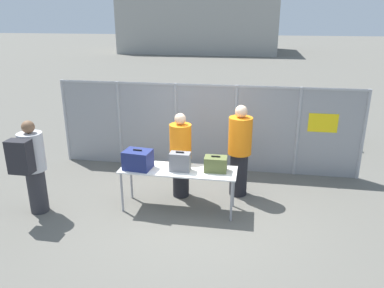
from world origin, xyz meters
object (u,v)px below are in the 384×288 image
(security_worker_far, at_px, (240,150))
(inspection_table, at_px, (178,173))
(traveler_hooded, at_px, (31,164))
(security_worker_near, at_px, (181,154))
(suitcase_olive, at_px, (216,164))
(suitcase_grey, at_px, (180,162))
(utility_trailer, at_px, (288,125))
(suitcase_navy, at_px, (138,160))

(security_worker_far, bearing_deg, inspection_table, 50.50)
(traveler_hooded, relative_size, security_worker_near, 1.02)
(suitcase_olive, height_order, traveler_hooded, traveler_hooded)
(suitcase_grey, relative_size, utility_trailer, 0.09)
(suitcase_grey, distance_m, security_worker_near, 0.59)
(security_worker_near, distance_m, utility_trailer, 4.54)
(suitcase_grey, relative_size, traveler_hooded, 0.21)
(inspection_table, distance_m, suitcase_grey, 0.24)
(security_worker_near, relative_size, utility_trailer, 0.42)
(inspection_table, xyz_separation_m, traveler_hooded, (-2.44, -0.57, 0.21))
(inspection_table, relative_size, security_worker_near, 1.24)
(suitcase_olive, relative_size, security_worker_near, 0.24)
(inspection_table, bearing_deg, security_worker_far, 37.08)
(inspection_table, relative_size, security_worker_far, 1.15)
(security_worker_near, height_order, utility_trailer, security_worker_near)
(traveler_hooded, bearing_deg, suitcase_navy, -7.61)
(inspection_table, xyz_separation_m, suitcase_navy, (-0.70, -0.08, 0.23))
(security_worker_near, bearing_deg, security_worker_far, -160.02)
(suitcase_grey, xyz_separation_m, suitcase_olive, (0.61, 0.09, -0.04))
(security_worker_far, bearing_deg, suitcase_grey, 53.43)
(suitcase_grey, relative_size, security_worker_near, 0.22)
(suitcase_navy, bearing_deg, utility_trailer, 57.11)
(suitcase_navy, relative_size, utility_trailer, 0.13)
(traveler_hooded, height_order, utility_trailer, traveler_hooded)
(suitcase_olive, distance_m, utility_trailer, 4.69)
(inspection_table, xyz_separation_m, suitcase_olive, (0.66, 0.04, 0.19))
(suitcase_grey, height_order, security_worker_near, security_worker_near)
(suitcase_olive, xyz_separation_m, security_worker_near, (-0.72, 0.49, -0.05))
(suitcase_navy, distance_m, traveler_hooded, 1.81)
(inspection_table, distance_m, security_worker_near, 0.55)
(suitcase_olive, relative_size, traveler_hooded, 0.23)
(security_worker_far, distance_m, utility_trailer, 3.88)
(suitcase_grey, height_order, suitcase_olive, suitcase_grey)
(security_worker_far, bearing_deg, suitcase_olive, 76.47)
(suitcase_navy, xyz_separation_m, utility_trailer, (2.92, 4.51, -0.52))
(inspection_table, relative_size, utility_trailer, 0.52)
(inspection_table, distance_m, security_worker_far, 1.31)
(suitcase_grey, height_order, traveler_hooded, traveler_hooded)
(traveler_hooded, xyz_separation_m, utility_trailer, (4.65, 5.00, -0.51))
(suitcase_grey, relative_size, security_worker_far, 0.20)
(suitcase_olive, distance_m, security_worker_far, 0.82)
(security_worker_far, bearing_deg, traveler_hooded, 34.58)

